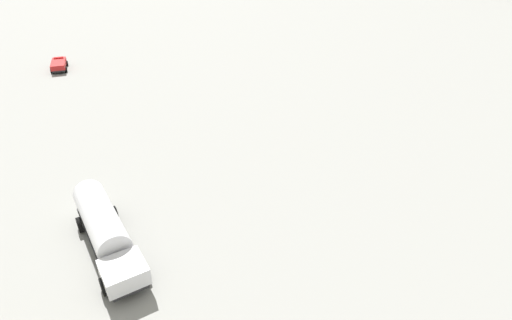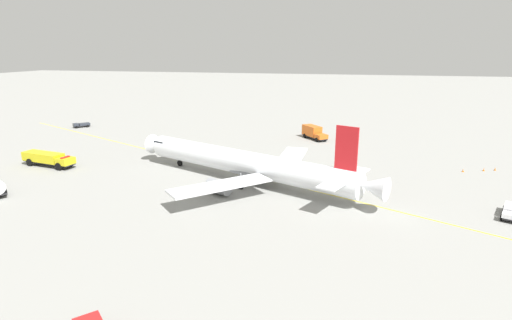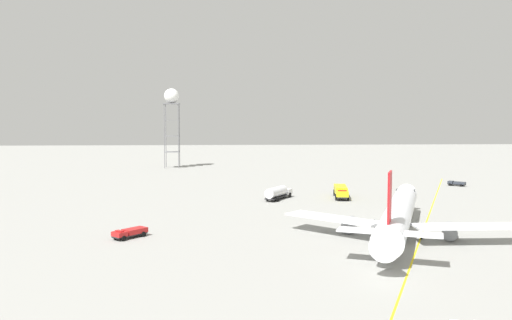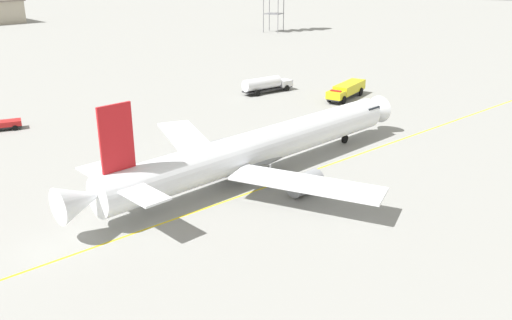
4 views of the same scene
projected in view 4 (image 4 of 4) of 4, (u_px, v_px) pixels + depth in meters
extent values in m
plane|color=gray|center=(244.00, 180.00, 58.89)|extent=(600.00, 600.00, 0.00)
cylinder|color=white|center=(262.00, 146.00, 59.63)|extent=(18.97, 38.28, 3.89)
cone|color=white|center=(373.00, 111.00, 73.32)|extent=(4.57, 4.19, 3.70)
cone|color=white|center=(80.00, 200.00, 45.64)|extent=(4.60, 4.97, 3.31)
cube|color=black|center=(364.00, 108.00, 71.58)|extent=(3.98, 3.49, 0.70)
ellipsoid|color=gray|center=(249.00, 160.00, 58.71)|extent=(8.77, 14.59, 2.14)
cube|color=red|center=(116.00, 138.00, 46.54)|extent=(1.46, 3.04, 5.98)
cube|color=white|center=(102.00, 172.00, 50.29)|extent=(5.82, 4.41, 0.20)
cube|color=white|center=(142.00, 194.00, 45.70)|extent=(5.82, 4.41, 0.20)
cube|color=white|center=(188.00, 139.00, 64.15)|extent=(13.39, 13.24, 0.28)
cube|color=white|center=(307.00, 184.00, 51.50)|extent=(14.87, 4.27, 0.28)
cylinder|color=gray|center=(215.00, 149.00, 64.64)|extent=(3.42, 4.28, 2.14)
cylinder|color=black|center=(227.00, 146.00, 65.88)|extent=(1.74, 0.84, 1.82)
cylinder|color=gray|center=(305.00, 183.00, 54.99)|extent=(3.42, 4.28, 2.14)
cylinder|color=black|center=(317.00, 178.00, 56.23)|extent=(1.74, 0.84, 1.82)
cylinder|color=#9EA0A5|center=(345.00, 132.00, 70.02)|extent=(0.20, 0.20, 1.95)
cylinder|color=black|center=(345.00, 139.00, 70.36)|extent=(0.70, 1.13, 1.10)
cylinder|color=#9EA0A5|center=(229.00, 157.00, 61.18)|extent=(0.20, 0.20, 1.95)
cylinder|color=black|center=(229.00, 165.00, 61.52)|extent=(0.70, 1.13, 1.10)
cylinder|color=#9EA0A5|center=(270.00, 173.00, 56.66)|extent=(0.20, 0.20, 1.95)
cylinder|color=black|center=(270.00, 182.00, 57.00)|extent=(0.70, 1.13, 1.10)
cube|color=#232326|center=(268.00, 89.00, 96.82)|extent=(6.76, 9.55, 0.20)
cube|color=silver|center=(284.00, 83.00, 98.65)|extent=(3.32, 3.30, 1.10)
cube|color=black|center=(289.00, 81.00, 99.20)|extent=(1.81, 1.10, 0.62)
cylinder|color=silver|center=(262.00, 84.00, 95.69)|extent=(5.49, 7.33, 2.12)
cylinder|color=black|center=(278.00, 86.00, 99.68)|extent=(0.80, 1.09, 1.10)
cylinder|color=black|center=(287.00, 88.00, 97.84)|extent=(0.80, 1.09, 1.10)
cylinder|color=black|center=(249.00, 91.00, 96.03)|extent=(0.80, 1.09, 1.10)
cylinder|color=black|center=(257.00, 93.00, 94.19)|extent=(0.80, 1.09, 1.10)
cube|color=#232326|center=(346.00, 94.00, 92.58)|extent=(3.91, 11.04, 0.20)
cube|color=yellow|center=(336.00, 95.00, 89.02)|extent=(2.95, 2.78, 1.20)
cube|color=black|center=(333.00, 95.00, 88.09)|extent=(2.17, 0.43, 0.67)
cube|color=yellow|center=(349.00, 87.00, 93.29)|extent=(3.88, 8.53, 1.60)
cube|color=red|center=(336.00, 91.00, 88.77)|extent=(1.89, 0.88, 0.16)
cylinder|color=black|center=(344.00, 100.00, 88.97)|extent=(0.50, 1.43, 1.40)
cylinder|color=black|center=(329.00, 98.00, 90.29)|extent=(0.50, 1.43, 1.40)
cylinder|color=black|center=(361.00, 92.00, 94.69)|extent=(0.50, 1.43, 1.40)
cylinder|color=black|center=(347.00, 90.00, 96.00)|extent=(0.50, 1.43, 1.40)
cube|color=#232326|center=(2.00, 127.00, 75.68)|extent=(4.71, 4.95, 0.20)
cube|color=red|center=(8.00, 123.00, 75.86)|extent=(3.74, 3.84, 0.70)
cylinder|color=black|center=(15.00, 128.00, 75.53)|extent=(0.72, 0.75, 0.76)
cylinder|color=black|center=(15.00, 124.00, 77.18)|extent=(0.72, 0.75, 0.76)
cube|color=slate|center=(274.00, 14.00, 174.71)|extent=(5.22, 5.22, 0.16)
cube|color=yellow|center=(247.00, 194.00, 55.38)|extent=(75.11, 157.74, 0.01)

